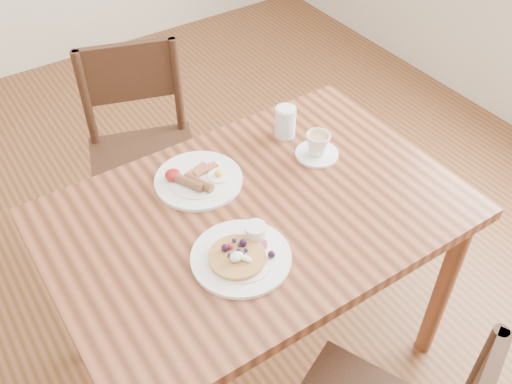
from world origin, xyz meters
TOP-DOWN VIEW (x-y plane):
  - ground at (0.00, 0.00)m, footprint 5.00×5.00m
  - dining_table at (0.00, 0.00)m, footprint 1.20×0.80m
  - chair_far at (-0.04, 0.76)m, footprint 0.53×0.53m
  - pancake_plate at (-0.13, -0.13)m, footprint 0.27×0.27m
  - breakfast_plate at (-0.08, 0.20)m, footprint 0.27×0.27m
  - teacup_saucer at (0.30, 0.10)m, footprint 0.14×0.14m
  - water_glass at (0.28, 0.24)m, footprint 0.07×0.07m

SIDE VIEW (x-z plane):
  - ground at x=0.00m, z-range 0.00..0.00m
  - chair_far at x=-0.04m, z-range 0.05..0.93m
  - dining_table at x=0.00m, z-range 0.28..1.03m
  - breakfast_plate at x=-0.08m, z-range 0.74..0.78m
  - pancake_plate at x=-0.13m, z-range 0.74..0.79m
  - teacup_saucer at x=0.30m, z-range 0.74..0.83m
  - water_glass at x=0.28m, z-range 0.75..0.86m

